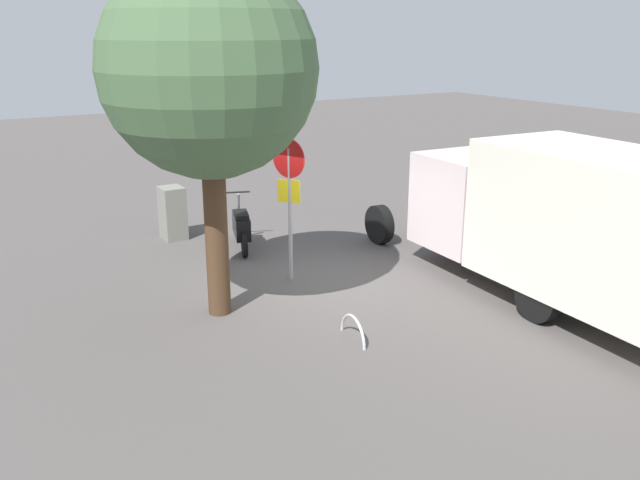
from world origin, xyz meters
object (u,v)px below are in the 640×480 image
(box_truck_near, at_px, (561,216))
(utility_cabinet, at_px, (173,213))
(motorcycle, at_px, (241,227))
(bike_rack_hoop, at_px, (353,339))
(stop_sign, at_px, (289,188))
(street_tree, at_px, (209,70))

(box_truck_near, distance_m, utility_cabinet, 8.74)
(motorcycle, bearing_deg, bike_rack_hoop, -165.87)
(stop_sign, bearing_deg, bike_rack_hoop, 171.51)
(box_truck_near, bearing_deg, utility_cabinet, 35.81)
(utility_cabinet, distance_m, bike_rack_hoop, 6.86)
(stop_sign, height_order, utility_cabinet, stop_sign)
(street_tree, bearing_deg, box_truck_near, -115.34)
(box_truck_near, relative_size, motorcycle, 4.70)
(box_truck_near, xyz_separation_m, street_tree, (2.61, 5.51, 2.56))
(box_truck_near, height_order, stop_sign, box_truck_near)
(street_tree, bearing_deg, utility_cabinet, -9.46)
(box_truck_near, xyz_separation_m, bike_rack_hoop, (0.48, 4.09, -1.61))
(motorcycle, bearing_deg, utility_cabinet, 52.77)
(utility_cabinet, bearing_deg, motorcycle, -145.98)
(box_truck_near, bearing_deg, bike_rack_hoop, 86.09)
(box_truck_near, distance_m, bike_rack_hoop, 4.42)
(stop_sign, relative_size, utility_cabinet, 2.26)
(stop_sign, bearing_deg, utility_cabinet, 15.50)
(box_truck_near, relative_size, utility_cabinet, 6.56)
(box_truck_near, distance_m, motorcycle, 6.88)
(box_truck_near, distance_m, stop_sign, 5.01)
(motorcycle, xyz_separation_m, utility_cabinet, (1.57, 1.06, 0.10))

